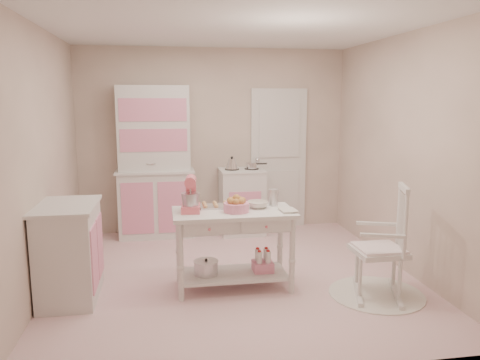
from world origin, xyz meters
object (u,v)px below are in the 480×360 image
Objects in this scene: rocking_chair at (379,241)px; stove at (242,201)px; stand_mixer at (191,195)px; work_table at (234,249)px; hutch at (155,162)px; bread_basket at (236,207)px; base_cabinet at (69,252)px.

stove is at bearing 130.51° from rocking_chair.
stand_mixer is at bearing -175.07° from rocking_chair.
rocking_chair reaches higher than work_table.
bread_basket is (0.81, -2.04, -0.19)m from hutch.
stove is 0.77× the size of work_table.
hutch is 2.21m from base_cabinet.
bread_basket is (0.44, -0.07, -0.12)m from stand_mixer.
bread_basket is at bearing -68.20° from work_table.
rocking_chair is (0.94, -2.35, 0.09)m from stove.
rocking_chair is (2.14, -2.40, -0.49)m from hutch.
stove is 2.77m from base_cabinet.
stand_mixer is at bearing 0.72° from base_cabinet.
base_cabinet is 3.68× the size of bread_basket.
base_cabinet is (-0.79, -1.98, -0.58)m from hutch.
base_cabinet is 1.65m from bread_basket.
base_cabinet is at bearing 178.01° from bread_basket.
stand_mixer is at bearing 177.27° from work_table.
bread_basket is at bearing -101.09° from stove.
rocking_chair is 1.42m from work_table.
stand_mixer is (-0.83, -1.92, 0.51)m from stove.
rocking_chair is 1.87m from stand_mixer.
stove is 3.68× the size of bread_basket.
hutch is at bearing 111.70° from work_table.
bread_basket is (-0.39, -1.99, 0.39)m from stove.
base_cabinet is (-1.99, -1.93, 0.00)m from stove.
rocking_chair reaches higher than bread_basket.
bread_basket is at bearing -68.30° from hutch.
stove is 2.53m from rocking_chair.
rocking_chair reaches higher than stove.
hutch reaches higher than base_cabinet.
stove is at bearing -2.39° from hutch.
hutch is at bearing 177.61° from stove.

